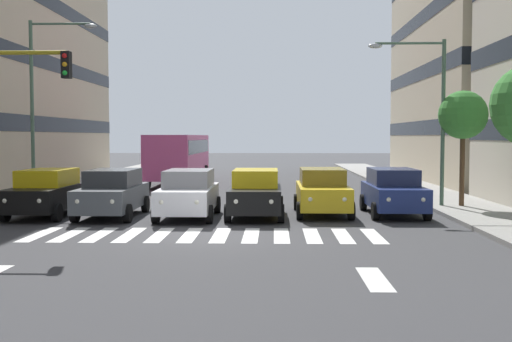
# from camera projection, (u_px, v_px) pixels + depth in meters

# --- Properties ---
(ground_plane) EXTENTS (180.00, 180.00, 0.00)m
(ground_plane) POSITION_uv_depth(u_px,v_px,m) (205.00, 235.00, 18.27)
(ground_plane) COLOR #38383A
(building_left_block_0) EXTENTS (8.66, 18.61, 17.27)m
(building_left_block_0) POSITION_uv_depth(u_px,v_px,m) (486.00, 47.00, 39.50)
(building_left_block_0) COLOR beige
(building_left_block_0) RESTS_ON ground_plane
(crosswalk_markings) EXTENTS (10.35, 2.80, 0.01)m
(crosswalk_markings) POSITION_uv_depth(u_px,v_px,m) (205.00, 235.00, 18.27)
(crosswalk_markings) COLOR silver
(crosswalk_markings) RESTS_ON ground_plane
(lane_arrow_0) EXTENTS (0.50, 2.20, 0.01)m
(lane_arrow_0) POSITION_uv_depth(u_px,v_px,m) (374.00, 279.00, 12.66)
(lane_arrow_0) COLOR silver
(lane_arrow_0) RESTS_ON ground_plane
(car_0) EXTENTS (2.02, 4.44, 1.72)m
(car_0) POSITION_uv_depth(u_px,v_px,m) (393.00, 191.00, 22.94)
(car_0) COLOR navy
(car_0) RESTS_ON ground_plane
(car_1) EXTENTS (2.02, 4.44, 1.72)m
(car_1) POSITION_uv_depth(u_px,v_px,m) (322.00, 191.00, 23.05)
(car_1) COLOR gold
(car_1) RESTS_ON ground_plane
(car_2) EXTENTS (2.02, 4.44, 1.72)m
(car_2) POSITION_uv_depth(u_px,v_px,m) (256.00, 193.00, 22.33)
(car_2) COLOR black
(car_2) RESTS_ON ground_plane
(car_3) EXTENTS (2.02, 4.44, 1.72)m
(car_3) POSITION_uv_depth(u_px,v_px,m) (189.00, 193.00, 22.15)
(car_3) COLOR silver
(car_3) RESTS_ON ground_plane
(car_4) EXTENTS (2.02, 4.44, 1.72)m
(car_4) POSITION_uv_depth(u_px,v_px,m) (113.00, 193.00, 22.37)
(car_4) COLOR #474C51
(car_4) RESTS_ON ground_plane
(car_5) EXTENTS (2.02, 4.44, 1.72)m
(car_5) POSITION_uv_depth(u_px,v_px,m) (47.00, 192.00, 22.55)
(car_5) COLOR black
(car_5) RESTS_ON ground_plane
(bus_behind_traffic) EXTENTS (2.78, 10.50, 3.00)m
(bus_behind_traffic) POSITION_uv_depth(u_px,v_px,m) (179.00, 154.00, 38.10)
(bus_behind_traffic) COLOR #DB5193
(bus_behind_traffic) RESTS_ON ground_plane
(street_lamp_left) EXTENTS (3.09, 0.28, 6.62)m
(street_lamp_left) POSITION_uv_depth(u_px,v_px,m) (430.00, 103.00, 24.68)
(street_lamp_left) COLOR #4C6B56
(street_lamp_left) RESTS_ON sidewalk_left
(street_lamp_right) EXTENTS (3.03, 0.28, 7.90)m
(street_lamp_right) POSITION_uv_depth(u_px,v_px,m) (42.00, 91.00, 27.51)
(street_lamp_right) COLOR #4C6B56
(street_lamp_right) RESTS_ON sidewalk_right
(street_tree_1) EXTENTS (1.93, 1.93, 4.59)m
(street_tree_1) POSITION_uv_depth(u_px,v_px,m) (463.00, 116.00, 24.57)
(street_tree_1) COLOR #513823
(street_tree_1) RESTS_ON sidewalk_left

